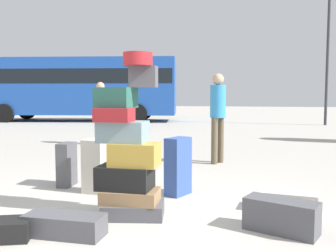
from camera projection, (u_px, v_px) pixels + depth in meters
The scene contains 12 objects.
ground_plane at pixel (106, 219), 4.02m from camera, with size 80.00×80.00×0.00m, color #ADA89E.
suitcase_tower at pixel (128, 154), 4.10m from camera, with size 0.81×0.54×1.79m.
suitcase_cream_foreground_far at pixel (288, 201), 4.32m from camera, with size 0.64×0.33×0.23m, color beige.
suitcase_cream_upright_blue at pixel (96, 166), 5.11m from camera, with size 0.29×0.28×0.73m, color beige.
suitcase_charcoal_behind_tower at pixel (281, 216), 3.64m from camera, with size 0.69×0.29×0.32m, color #4C4C51.
suitcase_navy_foreground_near at pixel (178, 166), 4.99m from camera, with size 0.21×0.36×0.77m, color #334F99.
suitcase_charcoal_white_trunk at pixel (64, 225), 3.55m from camera, with size 0.76×0.31×0.21m, color #4C4C51.
suitcase_charcoal_right_side at pixel (67, 164), 5.48m from camera, with size 0.18×0.35×0.64m, color #4C4C51.
person_bearded_onlooker at pixel (101, 108), 9.99m from camera, with size 0.30×0.30×1.67m.
person_tourist_with_camera at pixel (218, 110), 7.24m from camera, with size 0.30×0.31×1.75m.
parked_bus at pixel (78, 85), 19.09m from camera, with size 10.27×4.10×3.15m.
lamp_post at pixel (329, 21), 16.16m from camera, with size 0.36×0.36×7.10m.
Camera 1 is at (1.49, -3.69, 1.34)m, focal length 39.98 mm.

